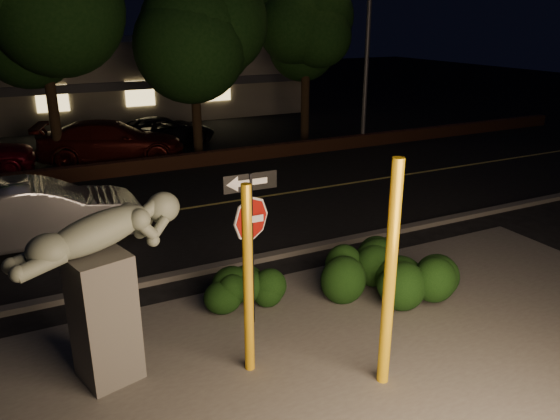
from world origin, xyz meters
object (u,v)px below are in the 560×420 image
Objects in this scene: yellow_pole_left at (248,282)px; parked_car_darkred at (112,142)px; yellow_pole_right at (390,278)px; silver_sedan at (38,214)px; sculpture at (102,277)px; streetlight at (364,12)px; signpost at (251,220)px; parked_car_dark at (163,132)px.

parked_car_darkred is at bearing 87.71° from yellow_pole_left.
yellow_pole_right is 0.72× the size of silver_sedan.
streetlight is at bearing 27.90° from sculpture.
parked_car_darkred is (0.56, 14.02, -0.73)m from yellow_pole_left.
signpost reaches higher than parked_car_darkred.
yellow_pole_left is at bearing -37.34° from sculpture.
yellow_pole_right is 0.65× the size of parked_car_darkred.
parked_car_dark is at bearing 85.54° from yellow_pole_right.
parked_car_dark is at bearing 56.88° from sculpture.
sculpture is at bearing 151.41° from yellow_pole_right.
yellow_pole_right is 1.27× the size of sculpture.
signpost is at bearing -119.88° from streetlight.
yellow_pole_right reaches higher than sculpture.
yellow_pole_right is at bearing 162.20° from parked_car_dark.
signpost reaches higher than sculpture.
parked_car_darkred is (3.01, 7.34, -0.02)m from silver_sedan.
sculpture reaches higher than parked_car_darkred.
streetlight is at bearing -67.22° from silver_sedan.
yellow_pole_left is 14.05m from parked_car_darkred.
sculpture is at bearing -169.68° from signpost.
yellow_pole_right reaches higher than parked_car_darkred.
yellow_pole_left reaches higher than silver_sedan.
yellow_pole_right is at bearing -35.08° from yellow_pole_left.
silver_sedan is at bearing 172.92° from parked_car_darkred.
yellow_pole_left is 0.87× the size of yellow_pole_right.
streetlight reaches higher than sculpture.
parked_car_darkred is (-1.08, 15.17, -0.95)m from yellow_pole_right.
yellow_pole_left is at bearing -160.29° from silver_sedan.
parked_car_dark is at bearing 79.34° from yellow_pole_left.
streetlight is (12.19, 11.36, 3.63)m from sculpture.
signpost is 12.86m from parked_car_darkred.
yellow_pole_right is 4.04m from sculpture.
signpost is at bearing 63.85° from yellow_pole_left.
signpost is 0.52× the size of parked_car_darkred.
yellow_pole_right is 1.24× the size of signpost.
silver_sedan is (-0.55, 5.90, -0.88)m from sculpture.
yellow_pole_left reaches higher than parked_car_darkred.
parked_car_darkred is (-0.04, 12.80, -1.19)m from signpost.
parked_car_darkred reaches higher than parked_car_dark.
yellow_pole_left is at bearing -167.07° from parked_car_darkred.
parked_car_darkred is at bearing -179.27° from streetlight.
yellow_pole_left is 0.67× the size of parked_car_dark.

